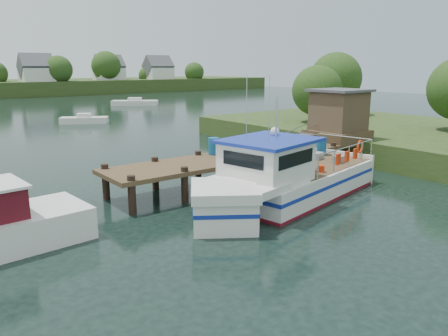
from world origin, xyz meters
TOP-DOWN VIEW (x-y plane):
  - ground_plane at (0.00, 0.00)m, footprint 160.00×160.00m
  - near_shore at (16.88, -0.73)m, footprint 16.00×30.00m
  - dock at (6.51, 0.01)m, footprint 16.60×3.00m
  - lobster_boat at (0.47, -3.91)m, footprint 11.59×5.16m
  - moored_far at (17.58, 44.74)m, footprint 7.04×5.86m
  - moored_b at (3.46, 28.05)m, footprint 4.93×3.81m
  - moored_c at (15.74, 14.77)m, footprint 7.14×4.01m

SIDE VIEW (x-z plane):
  - ground_plane at x=0.00m, z-range 0.00..0.00m
  - moored_b at x=3.46m, z-range -0.14..0.92m
  - moored_c at x=15.74m, z-range -0.14..0.93m
  - moored_far at x=17.58m, z-range -0.15..1.02m
  - lobster_boat at x=0.47m, z-range -1.76..3.77m
  - near_shore at x=16.88m, z-range -1.83..5.93m
  - dock at x=6.51m, z-range -0.15..4.63m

